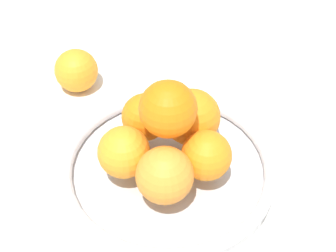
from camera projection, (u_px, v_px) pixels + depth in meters
name	position (u px, v px, depth m)	size (l,w,h in m)	color
ground_plane	(168.00, 178.00, 0.67)	(4.00, 4.00, 0.00)	silver
fruit_bowl	(168.00, 169.00, 0.66)	(0.30, 0.30, 0.04)	silver
orange_pile	(168.00, 136.00, 0.61)	(0.18, 0.18, 0.13)	orange
stray_orange	(76.00, 71.00, 0.79)	(0.07, 0.07, 0.07)	orange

